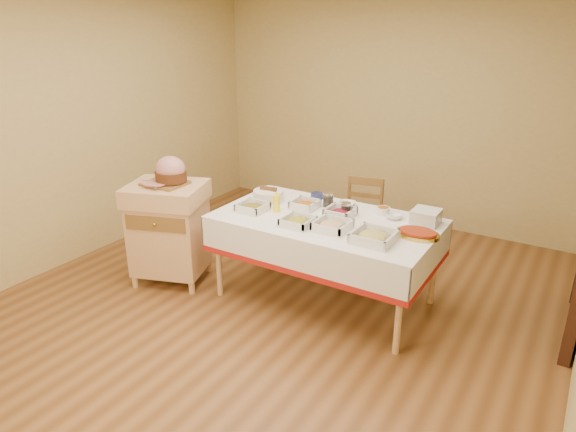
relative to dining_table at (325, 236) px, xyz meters
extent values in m
plane|color=brown|center=(-0.30, -0.30, -0.60)|extent=(5.00, 5.00, 0.00)
plane|color=tan|center=(-0.30, 2.20, 0.70)|extent=(4.50, 0.00, 4.50)
plane|color=tan|center=(-2.55, -0.30, 0.70)|extent=(0.00, 5.00, 5.00)
cube|color=#E0AF7B|center=(0.00, 0.00, 0.13)|extent=(1.80, 1.00, 0.04)
cylinder|color=#E0AF7B|center=(-0.82, -0.42, -0.24)|extent=(0.05, 0.05, 0.71)
cylinder|color=#E0AF7B|center=(-0.82, 0.42, -0.24)|extent=(0.05, 0.05, 0.71)
cylinder|color=#E0AF7B|center=(0.82, -0.42, -0.24)|extent=(0.05, 0.05, 0.71)
cylinder|color=#E0AF7B|center=(0.82, 0.42, -0.24)|extent=(0.05, 0.05, 0.71)
cube|color=white|center=(0.00, 0.00, 0.16)|extent=(1.82, 1.02, 0.01)
cube|color=#E0AF7B|center=(-1.39, -0.42, -0.16)|extent=(0.75, 0.68, 0.66)
cube|color=#E0AF7B|center=(-1.39, -0.42, 0.25)|extent=(0.81, 0.74, 0.17)
cube|color=brown|center=(-1.39, -0.68, 0.06)|extent=(0.52, 0.20, 0.13)
sphere|color=gold|center=(-1.39, -0.69, 0.06)|extent=(0.03, 0.03, 0.03)
cylinder|color=#E0AF7B|center=(-1.66, -0.64, -0.54)|extent=(0.06, 0.06, 0.11)
cylinder|color=#E0AF7B|center=(-1.66, -0.20, -0.54)|extent=(0.06, 0.06, 0.11)
cylinder|color=#E0AF7B|center=(-1.11, -0.64, -0.54)|extent=(0.06, 0.06, 0.11)
cylinder|color=#E0AF7B|center=(-1.11, -0.20, -0.54)|extent=(0.06, 0.06, 0.11)
cube|color=brown|center=(-0.03, 0.82, -0.17)|extent=(0.45, 0.44, 0.03)
cylinder|color=brown|center=(-0.16, 0.63, -0.39)|extent=(0.03, 0.03, 0.41)
cylinder|color=brown|center=(-0.23, 0.95, -0.39)|extent=(0.03, 0.03, 0.41)
cylinder|color=brown|center=(0.16, 0.70, -0.39)|extent=(0.03, 0.03, 0.41)
cylinder|color=brown|center=(0.09, 1.02, -0.39)|extent=(0.03, 0.03, 0.41)
cylinder|color=brown|center=(-0.23, 0.95, 0.03)|extent=(0.03, 0.03, 0.44)
cylinder|color=brown|center=(0.09, 1.02, 0.03)|extent=(0.03, 0.03, 0.44)
cube|color=brown|center=(-0.07, 0.98, 0.21)|extent=(0.34, 0.10, 0.08)
cube|color=brown|center=(-1.39, -0.42, 0.35)|extent=(0.36, 0.29, 0.02)
ellipsoid|color=tan|center=(-1.34, -0.38, 0.48)|extent=(0.27, 0.24, 0.23)
cylinder|color=#502712|center=(-1.34, -0.38, 0.41)|extent=(0.27, 0.27, 0.09)
cube|color=silver|center=(-1.43, -0.56, 0.36)|extent=(0.23, 0.10, 0.00)
cylinder|color=silver|center=(-1.46, -0.46, 0.37)|extent=(0.26, 0.08, 0.01)
cube|color=silver|center=(-0.62, -0.17, 0.17)|extent=(0.23, 0.23, 0.01)
ellipsoid|color=red|center=(-0.62, -0.17, 0.19)|extent=(0.18, 0.18, 0.06)
cylinder|color=silver|center=(-0.57, -0.20, 0.20)|extent=(0.14, 0.01, 0.10)
cube|color=silver|center=(-0.12, -0.25, 0.17)|extent=(0.24, 0.24, 0.01)
ellipsoid|color=orange|center=(-0.12, -0.25, 0.19)|extent=(0.18, 0.18, 0.06)
cylinder|color=silver|center=(-0.07, -0.27, 0.19)|extent=(0.13, 0.01, 0.10)
cube|color=silver|center=(0.15, -0.19, 0.17)|extent=(0.26, 0.26, 0.02)
ellipsoid|color=tan|center=(0.15, -0.19, 0.19)|extent=(0.20, 0.20, 0.07)
cylinder|color=silver|center=(0.21, -0.22, 0.20)|extent=(0.15, 0.01, 0.11)
cube|color=silver|center=(0.52, -0.23, 0.17)|extent=(0.30, 0.30, 0.02)
ellipsoid|color=tan|center=(0.52, -0.23, 0.20)|extent=(0.23, 0.23, 0.08)
cylinder|color=silver|center=(0.59, -0.26, 0.20)|extent=(0.15, 0.01, 0.11)
cube|color=silver|center=(-0.27, 0.12, 0.17)|extent=(0.22, 0.22, 0.01)
ellipsoid|color=#B5590D|center=(-0.27, 0.12, 0.19)|extent=(0.16, 0.16, 0.06)
cylinder|color=silver|center=(-0.22, 0.10, 0.20)|extent=(0.14, 0.01, 0.10)
cube|color=silver|center=(0.08, 0.10, 0.17)|extent=(0.22, 0.22, 0.02)
ellipsoid|color=maroon|center=(0.08, 0.10, 0.19)|extent=(0.17, 0.17, 0.06)
cylinder|color=silver|center=(0.13, 0.08, 0.20)|extent=(0.15, 0.01, 0.11)
cylinder|color=silver|center=(-0.68, 0.29, 0.19)|extent=(0.11, 0.11, 0.05)
cylinder|color=black|center=(-0.68, 0.29, 0.20)|extent=(0.09, 0.09, 0.02)
cylinder|color=navy|center=(-0.31, 0.41, 0.19)|extent=(0.12, 0.12, 0.05)
cylinder|color=maroon|center=(-0.31, 0.41, 0.20)|extent=(0.09, 0.09, 0.02)
cylinder|color=silver|center=(0.36, 0.35, 0.19)|extent=(0.12, 0.12, 0.06)
cylinder|color=#B5590D|center=(0.36, 0.35, 0.21)|extent=(0.09, 0.09, 0.02)
imported|color=silver|center=(0.02, 0.37, 0.18)|extent=(0.17, 0.17, 0.04)
imported|color=silver|center=(0.48, 0.29, 0.18)|extent=(0.16, 0.16, 0.04)
cylinder|color=silver|center=(-0.12, 0.27, 0.22)|extent=(0.09, 0.09, 0.11)
cylinder|color=silver|center=(-0.12, 0.27, 0.28)|extent=(0.10, 0.10, 0.01)
cylinder|color=black|center=(-0.12, 0.27, 0.20)|extent=(0.08, 0.08, 0.08)
cylinder|color=silver|center=(0.11, 0.16, 0.21)|extent=(0.08, 0.08, 0.10)
cylinder|color=silver|center=(0.11, 0.16, 0.26)|extent=(0.09, 0.09, 0.01)
cylinder|color=black|center=(0.11, 0.16, 0.20)|extent=(0.07, 0.07, 0.07)
cylinder|color=yellow|center=(-0.43, -0.08, 0.24)|extent=(0.06, 0.06, 0.15)
cone|color=yellow|center=(-0.43, -0.08, 0.33)|extent=(0.04, 0.04, 0.04)
cylinder|color=white|center=(-0.65, 0.12, 0.21)|extent=(0.27, 0.27, 0.10)
cube|color=silver|center=(0.74, 0.32, 0.17)|extent=(0.21, 0.21, 0.01)
cube|color=silver|center=(0.74, 0.32, 0.18)|extent=(0.21, 0.21, 0.01)
cube|color=silver|center=(0.74, 0.32, 0.19)|extent=(0.21, 0.21, 0.01)
cube|color=silver|center=(0.74, 0.32, 0.21)|extent=(0.21, 0.21, 0.01)
cube|color=silver|center=(0.74, 0.32, 0.22)|extent=(0.21, 0.21, 0.01)
cube|color=silver|center=(0.74, 0.32, 0.23)|extent=(0.21, 0.21, 0.01)
cube|color=silver|center=(0.74, 0.32, 0.25)|extent=(0.21, 0.21, 0.01)
cube|color=silver|center=(0.74, 0.32, 0.26)|extent=(0.21, 0.21, 0.01)
cube|color=silver|center=(0.74, 0.32, 0.27)|extent=(0.21, 0.21, 0.01)
ellipsoid|color=gold|center=(0.77, 0.03, 0.18)|extent=(0.34, 0.24, 0.03)
ellipsoid|color=#9B2C10|center=(0.77, 0.03, 0.19)|extent=(0.29, 0.20, 0.03)
camera|label=1|loc=(1.80, -3.53, 1.70)|focal=32.00mm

